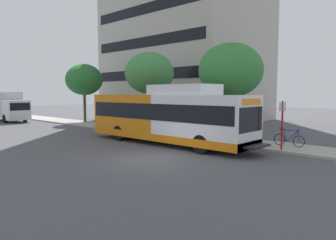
{
  "coord_description": "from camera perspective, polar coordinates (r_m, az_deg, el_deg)",
  "views": [
    {
      "loc": [
        -10.28,
        -10.49,
        3.14
      ],
      "look_at": [
        2.87,
        1.69,
        1.6
      ],
      "focal_mm": 33.28,
      "sensor_mm": 36.0,
      "label": 1
    }
  ],
  "objects": [
    {
      "name": "sidewalk_curb",
      "position": [
        24.09,
        -0.85,
        -2.41
      ],
      "size": [
        3.0,
        56.0,
        0.14
      ],
      "primitive_type": "cube",
      "color": "#A8A399",
      "rests_on": "ground"
    },
    {
      "name": "street_tree_near_stop",
      "position": [
        21.43,
        11.39,
        8.88
      ],
      "size": [
        4.28,
        4.28,
        6.35
      ],
      "color": "#4C3823",
      "rests_on": "sidewalk_curb"
    },
    {
      "name": "street_tree_mid_block",
      "position": [
        26.64,
        -3.42,
        8.56
      ],
      "size": [
        4.14,
        4.14,
        6.47
      ],
      "color": "#4C3823",
      "rests_on": "sidewalk_curb"
    },
    {
      "name": "transit_bus",
      "position": [
        19.24,
        -0.25,
        0.63
      ],
      "size": [
        2.58,
        12.25,
        3.65
      ],
      "color": "white",
      "rests_on": "ground"
    },
    {
      "name": "street_tree_far_block",
      "position": [
        34.08,
        -15.11,
        7.13
      ],
      "size": [
        3.83,
        3.83,
        6.06
      ],
      "color": "#4C3823",
      "rests_on": "sidewalk_curb"
    },
    {
      "name": "bus_stop_sign_pole",
      "position": [
        17.53,
        20.19,
        -0.27
      ],
      "size": [
        0.1,
        0.36,
        2.6
      ],
      "color": "red",
      "rests_on": "sidewalk_curb"
    },
    {
      "name": "box_truck_background",
      "position": [
        39.56,
        -27.41,
        2.34
      ],
      "size": [
        2.32,
        7.01,
        3.25
      ],
      "color": "silver",
      "rests_on": "ground"
    },
    {
      "name": "lattice_comm_tower",
      "position": [
        53.51,
        -7.51,
        9.31
      ],
      "size": [
        1.1,
        1.1,
        22.46
      ],
      "color": "#B7B7BC",
      "rests_on": "ground"
    },
    {
      "name": "ground_plane",
      "position": [
        21.39,
        -17.95,
        -3.77
      ],
      "size": [
        120.0,
        120.0,
        0.0
      ],
      "primitive_type": "plane",
      "color": "#4C4C51"
    },
    {
      "name": "bicycle_parked",
      "position": [
        18.98,
        21.29,
        -3.24
      ],
      "size": [
        0.52,
        1.76,
        1.02
      ],
      "color": "black",
      "rests_on": "sidewalk_curb"
    }
  ]
}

